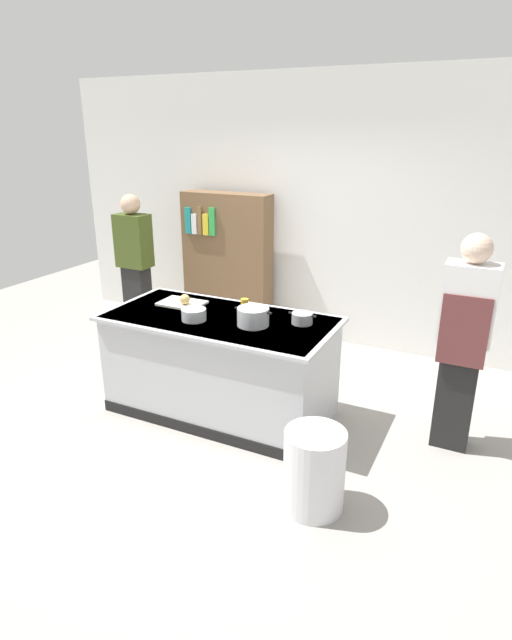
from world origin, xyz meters
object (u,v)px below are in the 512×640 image
at_px(trash_bin, 314,470).
at_px(person_chef, 463,340).
at_px(bookshelf, 227,264).
at_px(sauce_pan, 302,318).
at_px(juice_cup, 245,304).
at_px(stock_pot, 253,317).
at_px(person_guest, 135,265).
at_px(onion, 185,299).
at_px(mixing_bowl, 194,314).

bearing_deg(trash_bin, person_chef, 58.47).
distance_m(person_chef, bookshelf, 3.19).
height_order(sauce_pan, juice_cup, juice_cup).
height_order(stock_pot, person_guest, person_guest).
bearing_deg(sauce_pan, bookshelf, 134.71).
bearing_deg(bookshelf, person_guest, -137.75).
relative_size(onion, person_guest, 0.05).
bearing_deg(sauce_pan, stock_pot, -148.04).
relative_size(sauce_pan, bookshelf, 0.14).
xyz_separation_m(stock_pot, mixing_bowl, (-0.50, -0.11, -0.03)).
bearing_deg(sauce_pan, trash_bin, -63.47).
relative_size(juice_cup, trash_bin, 0.17).
bearing_deg(mixing_bowl, juice_cup, 58.58).
distance_m(sauce_pan, juice_cup, 0.59).
xyz_separation_m(sauce_pan, juice_cup, (-0.58, 0.10, 0.00)).
xyz_separation_m(mixing_bowl, person_chef, (2.07, 0.50, -0.04)).
bearing_deg(juice_cup, person_guest, 156.53).
xyz_separation_m(onion, mixing_bowl, (0.26, -0.26, -0.02)).
bearing_deg(stock_pot, onion, 168.44).
bearing_deg(person_chef, stock_pot, 95.82).
distance_m(mixing_bowl, person_chef, 2.13).
distance_m(trash_bin, person_chef, 1.53).
relative_size(stock_pot, person_guest, 0.19).
bearing_deg(person_chef, trash_bin, 140.20).
xyz_separation_m(sauce_pan, bookshelf, (-1.61, 1.63, -0.09)).
xyz_separation_m(mixing_bowl, trash_bin, (1.34, -0.68, -0.66)).
height_order(trash_bin, bookshelf, bookshelf).
bearing_deg(bookshelf, stock_pot, -55.44).
bearing_deg(person_guest, mixing_bowl, 67.56).
bearing_deg(mixing_bowl, person_guest, 142.30).
bearing_deg(bookshelf, sauce_pan, -45.29).
bearing_deg(trash_bin, bookshelf, 128.74).
bearing_deg(person_chef, juice_cup, 84.30).
bearing_deg(mixing_bowl, bookshelf, 111.57).
distance_m(onion, trash_bin, 1.98).
relative_size(sauce_pan, mixing_bowl, 1.16).
bearing_deg(person_guest, person_chef, 94.17).
distance_m(sauce_pan, person_chef, 1.24).
bearing_deg(juice_cup, person_chef, 2.57).
xyz_separation_m(sauce_pan, mixing_bowl, (-0.84, -0.32, 0.00)).
xyz_separation_m(stock_pot, trash_bin, (0.84, -0.79, -0.69)).
relative_size(juice_cup, person_guest, 0.06).
height_order(mixing_bowl, person_guest, person_guest).
distance_m(trash_bin, person_guest, 3.54).
height_order(mixing_bowl, trash_bin, mixing_bowl).
relative_size(stock_pot, mixing_bowl, 1.58).
xyz_separation_m(mixing_bowl, bookshelf, (-0.77, 1.95, -0.10)).
bearing_deg(stock_pot, person_guest, 151.85).
height_order(mixing_bowl, bookshelf, bookshelf).
bearing_deg(person_chef, onion, 87.59).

